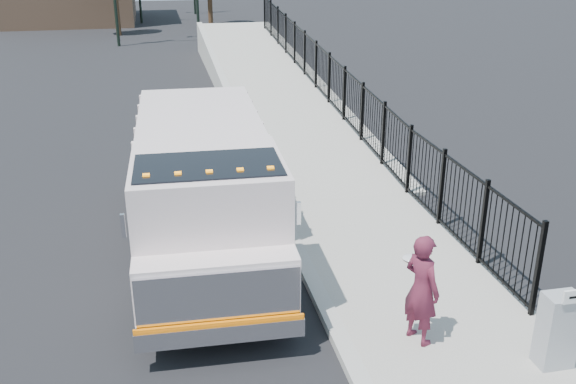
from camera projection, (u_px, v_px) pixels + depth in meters
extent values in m
plane|color=black|center=(312.00, 285.00, 12.71)|extent=(120.00, 120.00, 0.00)
cube|color=#9E998E|center=(446.00, 328.00, 11.24)|extent=(3.55, 12.00, 0.12)
cube|color=#ADAAA3|center=(340.00, 340.00, 10.87)|extent=(0.30, 12.00, 0.16)
cube|color=#9E998E|center=(272.00, 95.00, 27.64)|extent=(3.95, 24.06, 3.19)
cube|color=black|center=(329.00, 94.00, 23.94)|extent=(0.10, 28.00, 1.80)
cube|color=black|center=(205.00, 218.00, 14.22)|extent=(1.35, 7.64, 0.25)
cube|color=silver|center=(210.00, 219.00, 11.45)|extent=(2.71, 2.54, 2.24)
cube|color=silver|center=(217.00, 286.00, 10.39)|extent=(2.65, 0.86, 1.12)
cube|color=silver|center=(219.00, 299.00, 10.01)|extent=(2.58, 0.17, 0.95)
cube|color=silver|center=(221.00, 333.00, 10.14)|extent=(2.69, 0.28, 0.31)
cube|color=orange|center=(220.00, 324.00, 10.07)|extent=(2.69, 0.14, 0.07)
cube|color=black|center=(209.00, 190.00, 10.95)|extent=(2.51, 1.53, 0.95)
cube|color=silver|center=(200.00, 150.00, 15.14)|extent=(2.83, 4.78, 1.90)
cube|color=silver|center=(123.00, 226.00, 10.02)|extent=(0.07, 0.07, 0.39)
cube|color=silver|center=(299.00, 213.00, 10.47)|extent=(0.07, 0.07, 0.39)
cube|color=orange|center=(146.00, 176.00, 10.25)|extent=(0.11, 0.09, 0.07)
cube|color=orange|center=(178.00, 174.00, 10.33)|extent=(0.11, 0.09, 0.07)
cube|color=orange|center=(209.00, 172.00, 10.41)|extent=(0.11, 0.09, 0.07)
cube|color=orange|center=(240.00, 170.00, 10.50)|extent=(0.11, 0.09, 0.07)
cube|color=orange|center=(271.00, 169.00, 10.58)|extent=(0.11, 0.09, 0.07)
cylinder|color=black|center=(147.00, 305.00, 10.99)|extent=(0.39, 1.13, 1.12)
cylinder|color=black|center=(282.00, 293.00, 11.37)|extent=(0.39, 1.13, 1.12)
cylinder|color=black|center=(153.00, 189.00, 16.00)|extent=(0.39, 1.13, 1.12)
cylinder|color=black|center=(247.00, 183.00, 16.38)|extent=(0.39, 1.13, 1.12)
cylinder|color=black|center=(154.00, 172.00, 17.12)|extent=(0.39, 1.13, 1.12)
cylinder|color=black|center=(242.00, 167.00, 17.50)|extent=(0.39, 1.13, 1.12)
imported|color=#5C1C30|center=(422.00, 289.00, 10.47)|extent=(0.71, 0.83, 1.93)
cube|color=gray|center=(557.00, 330.00, 9.98)|extent=(0.55, 0.40, 1.25)
cube|color=white|center=(574.00, 297.00, 9.50)|extent=(0.35, 0.04, 0.22)
ellipsoid|color=silver|center=(411.00, 258.00, 13.43)|extent=(0.37, 0.37, 0.09)
cylinder|color=#382314|center=(117.00, 11.00, 43.35)|extent=(0.36, 0.36, 3.20)
cylinder|color=#382314|center=(210.00, 3.00, 48.31)|extent=(0.36, 0.36, 3.20)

